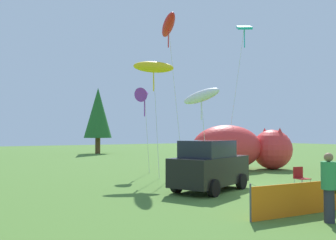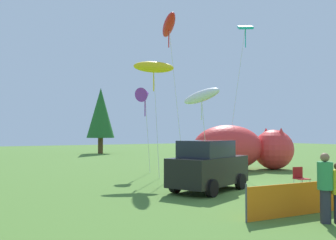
% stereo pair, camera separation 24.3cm
% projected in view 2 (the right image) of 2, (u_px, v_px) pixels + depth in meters
% --- Properties ---
extents(ground_plane, '(120.00, 120.00, 0.00)m').
position_uv_depth(ground_plane, '(255.00, 189.00, 15.69)').
color(ground_plane, '#4C752D').
extents(parked_car, '(4.21, 2.98, 2.05)m').
position_uv_depth(parked_car, '(208.00, 166.00, 15.18)').
color(parked_car, black).
rests_on(parked_car, ground).
extents(folding_chair, '(0.63, 0.63, 0.89)m').
position_uv_depth(folding_chair, '(300.00, 176.00, 15.98)').
color(folding_chair, maroon).
rests_on(folding_chair, ground).
extents(inflatable_cat, '(6.81, 4.58, 2.86)m').
position_uv_depth(inflatable_cat, '(241.00, 149.00, 23.84)').
color(inflatable_cat, red).
rests_on(inflatable_cat, ground).
extents(safety_fence, '(6.82, 0.64, 1.01)m').
position_uv_depth(safety_fence, '(335.00, 195.00, 11.40)').
color(safety_fence, orange).
rests_on(safety_fence, ground).
extents(spectator_in_blue_shirt, '(0.40, 0.40, 1.83)m').
position_uv_depth(spectator_in_blue_shirt, '(325.00, 185.00, 9.80)').
color(spectator_in_blue_shirt, '#2D2D38').
rests_on(spectator_in_blue_shirt, ground).
extents(kite_teal_diamond, '(1.59, 1.50, 9.36)m').
position_uv_depth(kite_teal_diamond, '(245.00, 30.00, 23.92)').
color(kite_teal_diamond, silver).
rests_on(kite_teal_diamond, ground).
extents(kite_yellow_hero, '(2.22, 1.52, 6.24)m').
position_uv_depth(kite_yellow_hero, '(154.00, 67.00, 19.99)').
color(kite_yellow_hero, silver).
rests_on(kite_yellow_hero, ground).
extents(kite_white_ghost, '(2.32, 2.71, 4.95)m').
position_uv_depth(kite_white_ghost, '(201.00, 96.00, 20.35)').
color(kite_white_ghost, silver).
rests_on(kite_white_ghost, ground).
extents(kite_red_lizard, '(2.67, 2.93, 9.19)m').
position_uv_depth(kite_red_lizard, '(169.00, 26.00, 21.64)').
color(kite_red_lizard, silver).
rests_on(kite_red_lizard, ground).
extents(kite_purple_delta, '(1.36, 1.28, 5.11)m').
position_uv_depth(kite_purple_delta, '(145.00, 94.00, 21.60)').
color(kite_purple_delta, silver).
rests_on(kite_purple_delta, ground).
extents(horizon_tree_west, '(3.17, 3.17, 7.57)m').
position_uv_depth(horizon_tree_west, '(101.00, 113.00, 43.09)').
color(horizon_tree_west, brown).
rests_on(horizon_tree_west, ground).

